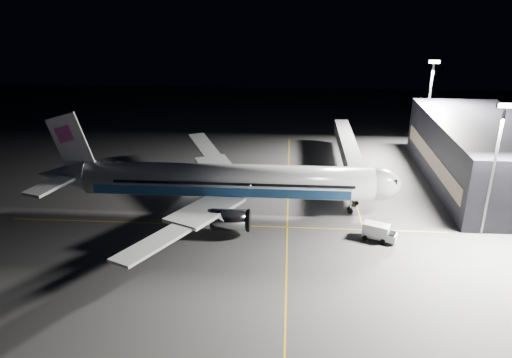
{
  "coord_description": "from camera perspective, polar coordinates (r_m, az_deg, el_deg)",
  "views": [
    {
      "loc": [
        9.81,
        -76.5,
        37.11
      ],
      "look_at": [
        4.66,
        -0.71,
        6.0
      ],
      "focal_mm": 35.0,
      "sensor_mm": 36.0,
      "label": 1
    }
  ],
  "objects": [
    {
      "name": "guide_line_side",
      "position": [
        94.91,
        10.95,
        -1.17
      ],
      "size": [
        0.25,
        40.0,
        0.01
      ],
      "primitive_type": "cube",
      "color": "gold",
      "rests_on": "ground"
    },
    {
      "name": "ground",
      "position": [
        85.59,
        -3.09,
        -3.46
      ],
      "size": [
        200.0,
        200.0,
        0.0
      ],
      "primitive_type": "plane",
      "color": "#4C4C4F",
      "rests_on": "ground"
    },
    {
      "name": "floodlight_mast_north",
      "position": [
        115.3,
        19.19,
        8.65
      ],
      "size": [
        2.4,
        0.68,
        20.7
      ],
      "color": "#59595E",
      "rests_on": "ground"
    },
    {
      "name": "floodlight_mast_south",
      "position": [
        80.57,
        25.68,
        2.12
      ],
      "size": [
        2.4,
        0.67,
        20.7
      ],
      "color": "#59595E",
      "rests_on": "ground"
    },
    {
      "name": "baggage_tug",
      "position": [
        95.57,
        -7.41,
        -0.25
      ],
      "size": [
        2.8,
        2.43,
        1.77
      ],
      "rotation": [
        0.0,
        0.0,
        0.23
      ],
      "color": "black",
      "rests_on": "ground"
    },
    {
      "name": "safety_cone_c",
      "position": [
        99.31,
        -6.73,
        0.35
      ],
      "size": [
        0.4,
        0.4,
        0.59
      ],
      "primitive_type": "cone",
      "color": "#F35C0A",
      "rests_on": "ground"
    },
    {
      "name": "airliner",
      "position": [
        83.62,
        -3.89,
        -0.25
      ],
      "size": [
        61.48,
        54.22,
        16.64
      ],
      "color": "silver",
      "rests_on": "ground"
    },
    {
      "name": "jet_bridge",
      "position": [
        100.74,
        10.64,
        3.04
      ],
      "size": [
        3.6,
        34.4,
        6.3
      ],
      "color": "#B2B2B7",
      "rests_on": "ground"
    },
    {
      "name": "safety_cone_a",
      "position": [
        89.02,
        -2.68,
        -2.15
      ],
      "size": [
        0.46,
        0.46,
        0.69
      ],
      "primitive_type": "cone",
      "color": "#F35C0A",
      "rests_on": "ground"
    },
    {
      "name": "guide_line_cross",
      "position": [
        80.27,
        -3.6,
        -5.31
      ],
      "size": [
        70.0,
        0.25,
        0.01
      ],
      "primitive_type": "cube",
      "color": "gold",
      "rests_on": "ground"
    },
    {
      "name": "terminal",
      "position": [
        102.31,
        24.4,
        2.52
      ],
      "size": [
        18.12,
        40.0,
        12.0
      ],
      "color": "black",
      "rests_on": "ground"
    },
    {
      "name": "guide_line_main",
      "position": [
        85.03,
        3.63,
        -3.65
      ],
      "size": [
        0.25,
        80.0,
        0.01
      ],
      "primitive_type": "cube",
      "color": "gold",
      "rests_on": "ground"
    },
    {
      "name": "service_truck",
      "position": [
        77.59,
        13.89,
        -5.88
      ],
      "size": [
        5.34,
        3.79,
        2.55
      ],
      "rotation": [
        0.0,
        0.0,
        -0.41
      ],
      "color": "silver",
      "rests_on": "ground"
    },
    {
      "name": "safety_cone_b",
      "position": [
        88.9,
        -1.73,
        -2.21
      ],
      "size": [
        0.38,
        0.38,
        0.58
      ],
      "primitive_type": "cone",
      "color": "#F35C0A",
      "rests_on": "ground"
    }
  ]
}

